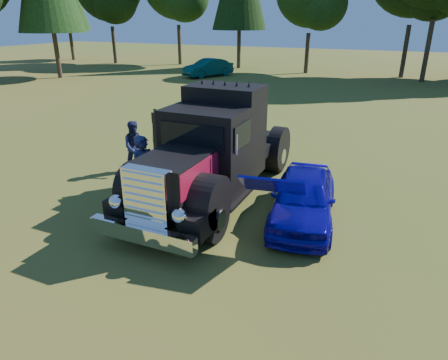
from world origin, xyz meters
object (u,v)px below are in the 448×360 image
hotrod_coupe (303,197)px  distant_teal_car (208,68)px  spectator_far (136,147)px  spectator_near (145,171)px  diamond_t_truck (212,154)px

hotrod_coupe → distant_teal_car: bearing=121.6°
spectator_far → spectator_near: bearing=-92.7°
diamond_t_truck → spectator_far: 3.28m
diamond_t_truck → distant_teal_car: bearing=116.8°
hotrod_coupe → spectator_near: 4.14m
hotrod_coupe → spectator_far: bearing=168.7°
hotrod_coupe → spectator_near: spectator_near is taller
spectator_far → hotrod_coupe: bearing=-55.3°
diamond_t_truck → hotrod_coupe: diamond_t_truck is taller
diamond_t_truck → spectator_far: diamond_t_truck is taller
spectator_near → spectator_far: bearing=69.9°
spectator_near → spectator_far: spectator_near is taller
diamond_t_truck → distant_teal_car: diamond_t_truck is taller
diamond_t_truck → spectator_near: diamond_t_truck is taller
spectator_far → distant_teal_car: spectator_far is taller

